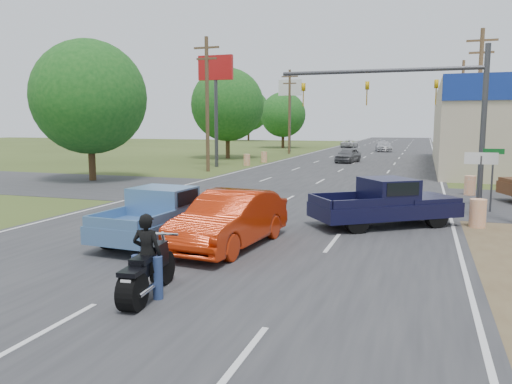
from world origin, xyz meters
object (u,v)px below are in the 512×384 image
(navy_pickup, at_px, (388,202))
(rider, at_px, (147,259))
(blue_pickup, at_px, (164,213))
(distant_car_silver, at_px, (384,146))
(distant_car_white, at_px, (350,144))
(distant_car_grey, at_px, (348,155))
(motorcycle, at_px, (146,274))
(red_convertible, at_px, (230,220))

(navy_pickup, bearing_deg, rider, -60.00)
(blue_pickup, bearing_deg, navy_pickup, 38.07)
(blue_pickup, height_order, distant_car_silver, blue_pickup)
(rider, height_order, blue_pickup, rider)
(distant_car_white, bearing_deg, distant_car_grey, 103.66)
(distant_car_silver, xyz_separation_m, distant_car_white, (-5.75, 9.33, -0.11))
(blue_pickup, bearing_deg, distant_car_white, 96.66)
(distant_car_white, bearing_deg, motorcycle, 100.49)
(motorcycle, height_order, distant_car_white, motorcycle)
(navy_pickup, bearing_deg, motorcycle, -59.79)
(red_convertible, distance_m, blue_pickup, 2.34)
(motorcycle, bearing_deg, distant_car_white, 88.53)
(red_convertible, distance_m, distant_car_grey, 33.68)
(rider, bearing_deg, distant_car_grey, -93.96)
(motorcycle, bearing_deg, red_convertible, 83.84)
(motorcycle, distance_m, blue_pickup, 5.45)
(red_convertible, distance_m, rider, 4.60)
(red_convertible, relative_size, navy_pickup, 0.93)
(rider, relative_size, distant_car_white, 0.40)
(red_convertible, relative_size, motorcycle, 2.03)
(red_convertible, height_order, distant_car_white, red_convertible)
(rider, distance_m, distant_car_white, 68.30)
(blue_pickup, xyz_separation_m, distant_car_grey, (0.85, 33.40, -0.15))
(distant_car_grey, distance_m, distant_car_silver, 20.56)
(blue_pickup, relative_size, distant_car_grey, 1.27)
(distant_car_white, bearing_deg, blue_pickup, 98.76)
(navy_pickup, bearing_deg, blue_pickup, -91.42)
(navy_pickup, distance_m, distant_car_grey, 29.51)
(distant_car_grey, xyz_separation_m, distant_car_white, (-4.11, 29.83, -0.10))
(red_convertible, xyz_separation_m, distant_car_silver, (0.17, 54.15, -0.12))
(motorcycle, distance_m, distant_car_silver, 58.82)
(motorcycle, height_order, distant_car_grey, distant_car_grey)
(red_convertible, height_order, motorcycle, red_convertible)
(motorcycle, xyz_separation_m, distant_car_silver, (0.17, 58.82, 0.15))
(motorcycle, distance_m, rider, 0.31)
(motorcycle, distance_m, navy_pickup, 10.25)
(rider, xyz_separation_m, distant_car_silver, (0.18, 58.75, -0.15))
(blue_pickup, distance_m, navy_pickup, 7.86)
(red_convertible, bearing_deg, navy_pickup, 54.03)
(rider, bearing_deg, blue_pickup, -70.64)
(distant_car_grey, xyz_separation_m, distant_car_silver, (1.64, 20.50, 0.01))
(distant_car_grey, bearing_deg, distant_car_white, 106.84)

